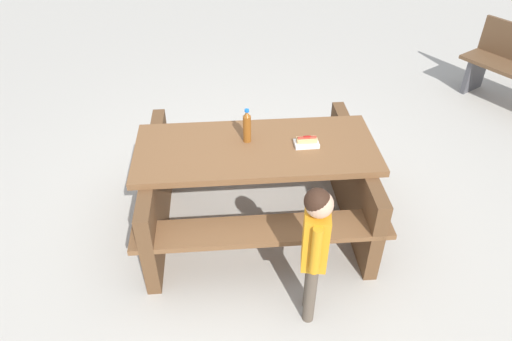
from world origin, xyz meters
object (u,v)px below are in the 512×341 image
hotdog_tray (307,142)px  soda_bottle (247,127)px  child_in_coat (315,241)px  picnic_table (256,179)px

hotdog_tray → soda_bottle: bearing=-173.5°
hotdog_tray → child_in_coat: child_in_coat is taller
soda_bottle → hotdog_tray: 0.46m
picnic_table → child_in_coat: 1.00m
child_in_coat → picnic_table: bearing=125.6°
picnic_table → child_in_coat: (0.56, -0.79, 0.25)m
picnic_table → soda_bottle: (-0.08, 0.06, 0.43)m
soda_bottle → child_in_coat: size_ratio=0.25×
child_in_coat → hotdog_tray: bearing=102.8°
hotdog_tray → child_in_coat: 0.92m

